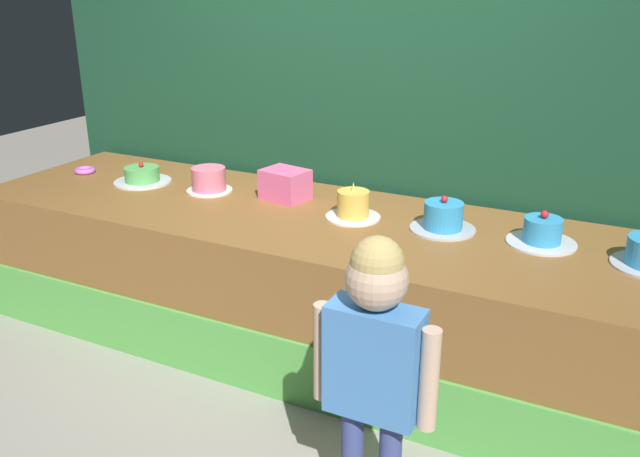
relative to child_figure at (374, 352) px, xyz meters
The scene contains 11 objects.
ground_plane 1.27m from the child_figure, 146.12° to the left, with size 12.00×12.00×0.00m, color gray.
stage_platform 1.44m from the child_figure, 127.16° to the left, with size 3.88×1.12×0.76m.
curtain_backdrop 2.06m from the child_figure, 115.50° to the left, with size 4.29×0.08×2.82m, color #19472D.
child_figure is the anchor object (origin of this frame).
pink_box 1.69m from the child_figure, 129.62° to the left, with size 0.25×0.19×0.17m, color pink.
donut 2.76m from the child_figure, 154.53° to the left, with size 0.13×0.13×0.03m, color #CC66D8.
cake_far_left 2.34m from the child_figure, 149.51° to the left, with size 0.35×0.35×0.13m.
cake_left 1.98m from the child_figure, 141.62° to the left, with size 0.27×0.27×0.14m.
cake_center_left 1.33m from the child_figure, 117.10° to the left, with size 0.29×0.29×0.20m.
cake_center_right 1.23m from the child_figure, 96.24° to the left, with size 0.33×0.33×0.18m.
cake_right 1.30m from the child_figure, 74.93° to the left, with size 0.33×0.33×0.16m.
Camera 1 is at (1.55, -2.39, 1.95)m, focal length 37.36 mm.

